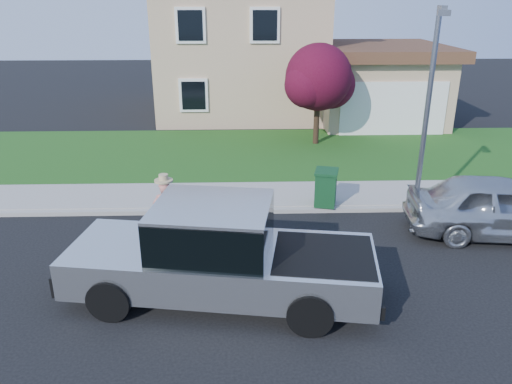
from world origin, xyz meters
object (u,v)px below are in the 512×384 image
at_px(woman, 166,212).
at_px(street_lamp, 428,108).
at_px(pickup_truck, 220,255).
at_px(sedan, 501,207).
at_px(trash_bin, 326,187).
at_px(ornamental_tree, 319,80).

distance_m(woman, street_lamp, 6.94).
distance_m(pickup_truck, sedan, 7.51).
height_order(woman, trash_bin, woman).
bearing_deg(ornamental_tree, street_lamp, -79.04).
height_order(pickup_truck, sedan, pickup_truck).
bearing_deg(sedan, woman, 98.12).
height_order(sedan, ornamental_tree, ornamental_tree).
xyz_separation_m(pickup_truck, ornamental_tree, (3.58, 11.08, 1.71)).
xyz_separation_m(pickup_truck, sedan, (7.03, 2.64, -0.17)).
bearing_deg(sedan, street_lamp, 77.92).
distance_m(pickup_truck, ornamental_tree, 11.77).
bearing_deg(woman, street_lamp, 179.74).
bearing_deg(trash_bin, woman, -140.34).
bearing_deg(sedan, pickup_truck, 117.26).
distance_m(pickup_truck, street_lamp, 6.45).
bearing_deg(pickup_truck, woman, 128.81).
relative_size(sedan, ornamental_tree, 1.16).
height_order(sedan, trash_bin, sedan).
relative_size(woman, trash_bin, 1.76).
bearing_deg(street_lamp, ornamental_tree, 112.41).
distance_m(sedan, street_lamp, 3.15).
xyz_separation_m(ornamental_tree, street_lamp, (1.51, -7.78, 0.51)).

